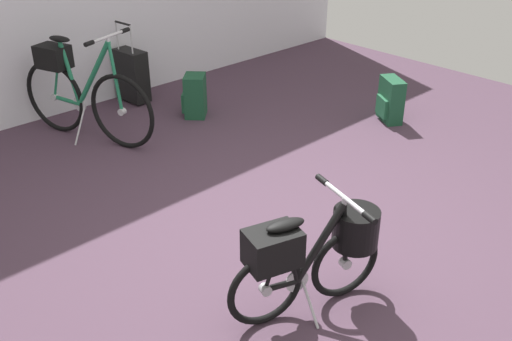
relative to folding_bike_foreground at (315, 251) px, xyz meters
The scene contains 6 objects.
ground_plane 0.71m from the folding_bike_foreground, 56.24° to the left, with size 8.07×8.07×0.00m, color #473342.
folding_bike_foreground is the anchor object (origin of this frame).
display_bike_left 2.95m from the folding_bike_foreground, 85.59° to the left, with size 0.61×1.37×1.00m.
rolling_suitcase 3.56m from the folding_bike_foreground, 72.92° to the left, with size 0.21×0.37×0.83m.
backpack_on_floor 2.84m from the folding_bike_foreground, 26.54° to the left, with size 0.29×0.34×0.42m.
handbag_on_floor 2.94m from the folding_bike_foreground, 64.50° to the left, with size 0.31×0.31×0.41m.
Camera 1 is at (-2.37, -2.17, 2.26)m, focal length 41.57 mm.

